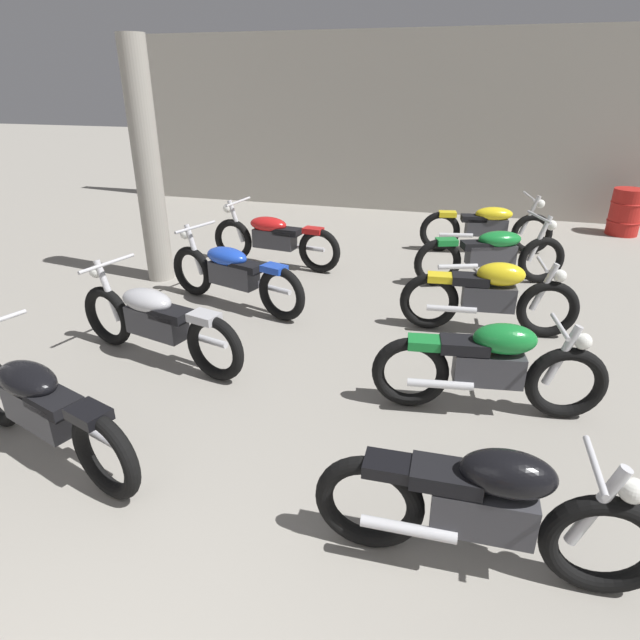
# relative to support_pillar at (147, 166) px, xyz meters

# --- Properties ---
(back_wall) EXTENTS (13.15, 0.24, 3.60)m
(back_wall) POSITION_rel_support_pillar_xyz_m (3.01, 5.49, 0.20)
(back_wall) COLOR #9E998E
(back_wall) RESTS_ON ground
(support_pillar) EXTENTS (0.36, 0.36, 3.20)m
(support_pillar) POSITION_rel_support_pillar_xyz_m (0.00, 0.00, 0.00)
(support_pillar) COLOR #9E998E
(support_pillar) RESTS_ON ground
(motorcycle_left_row_1) EXTENTS (2.10, 0.90, 0.97)m
(motorcycle_left_row_1) POSITION_rel_support_pillar_xyz_m (1.38, -3.82, -1.15)
(motorcycle_left_row_1) COLOR black
(motorcycle_left_row_1) RESTS_ON ground
(motorcycle_left_row_2) EXTENTS (2.13, 0.79, 0.97)m
(motorcycle_left_row_2) POSITION_rel_support_pillar_xyz_m (1.36, -2.22, -1.15)
(motorcycle_left_row_2) COLOR black
(motorcycle_left_row_2) RESTS_ON ground
(motorcycle_left_row_3) EXTENTS (2.10, 0.89, 0.97)m
(motorcycle_left_row_3) POSITION_rel_support_pillar_xyz_m (1.49, -0.68, -1.15)
(motorcycle_left_row_3) COLOR black
(motorcycle_left_row_3) RESTS_ON ground
(motorcycle_left_row_4) EXTENTS (2.17, 0.68, 0.97)m
(motorcycle_left_row_4) POSITION_rel_support_pillar_xyz_m (1.40, 1.00, -1.15)
(motorcycle_left_row_4) COLOR black
(motorcycle_left_row_4) RESTS_ON ground
(motorcycle_right_row_1) EXTENTS (1.97, 0.48, 0.88)m
(motorcycle_right_row_1) POSITION_rel_support_pillar_xyz_m (4.57, -3.97, -1.14)
(motorcycle_right_row_1) COLOR black
(motorcycle_right_row_1) RESTS_ON ground
(motorcycle_right_row_2) EXTENTS (1.96, 0.58, 0.88)m
(motorcycle_right_row_2) POSITION_rel_support_pillar_xyz_m (4.60, -2.25, -1.14)
(motorcycle_right_row_2) COLOR black
(motorcycle_right_row_2) RESTS_ON ground
(motorcycle_right_row_3) EXTENTS (1.97, 0.53, 0.88)m
(motorcycle_right_row_3) POSITION_rel_support_pillar_xyz_m (4.59, -0.58, -1.14)
(motorcycle_right_row_3) COLOR black
(motorcycle_right_row_3) RESTS_ON ground
(motorcycle_right_row_4) EXTENTS (2.07, 0.98, 0.97)m
(motorcycle_right_row_4) POSITION_rel_support_pillar_xyz_m (4.62, 1.10, -1.15)
(motorcycle_right_row_4) COLOR black
(motorcycle_right_row_4) RESTS_ON ground
(motorcycle_right_row_5) EXTENTS (2.15, 0.75, 0.97)m
(motorcycle_right_row_5) POSITION_rel_support_pillar_xyz_m (4.55, 2.68, -1.15)
(motorcycle_right_row_5) COLOR black
(motorcycle_right_row_5) RESTS_ON ground
(oil_drum) EXTENTS (0.59, 0.59, 0.85)m
(oil_drum) POSITION_rel_support_pillar_xyz_m (7.02, 4.58, -1.18)
(oil_drum) COLOR red
(oil_drum) RESTS_ON ground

